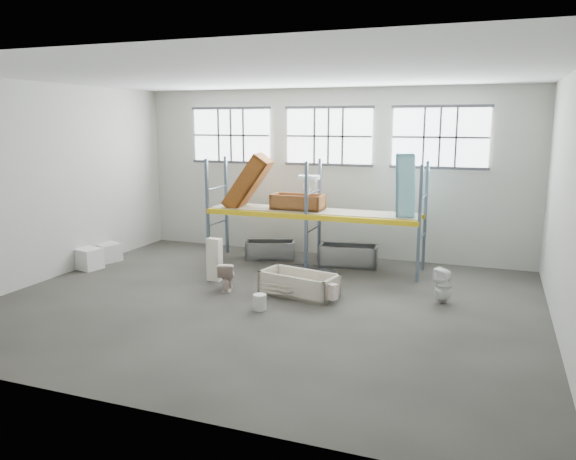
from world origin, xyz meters
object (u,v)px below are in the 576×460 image
at_px(bathtub_beige, 299,284).
at_px(steel_tub_left, 270,250).
at_px(blue_tub_upright, 406,185).
at_px(carton_near, 88,259).
at_px(bucket, 260,302).
at_px(toilet_white, 443,286).
at_px(cistern_tall, 215,259).
at_px(steel_tub_right, 348,255).
at_px(rust_tub_flat, 298,202).
at_px(toilet_beige, 227,276).

height_order(bathtub_beige, steel_tub_left, bathtub_beige).
distance_m(blue_tub_upright, carton_near, 8.90).
bearing_deg(bucket, steel_tub_left, 109.48).
bearing_deg(toilet_white, cistern_tall, -66.30).
bearing_deg(steel_tub_right, steel_tub_left, 179.81).
relative_size(rust_tub_flat, bucket, 4.24).
bearing_deg(steel_tub_right, toilet_white, -40.91).
xyz_separation_m(cistern_tall, carton_near, (-3.84, -0.21, -0.26)).
bearing_deg(bathtub_beige, carton_near, -169.51).
relative_size(steel_tub_left, steel_tub_right, 0.89).
bearing_deg(toilet_beige, bucket, 122.83).
distance_m(toilet_white, rust_tub_flat, 4.89).
bearing_deg(bathtub_beige, rust_tub_flat, 122.33).
relative_size(blue_tub_upright, bucket, 4.86).
height_order(cistern_tall, steel_tub_left, cistern_tall).
relative_size(steel_tub_left, blue_tub_upright, 0.87).
height_order(steel_tub_left, steel_tub_right, steel_tub_right).
xyz_separation_m(rust_tub_flat, carton_near, (-5.31, -2.45, -1.53)).
bearing_deg(bucket, bathtub_beige, 71.06).
distance_m(toilet_white, steel_tub_right, 3.74).
height_order(steel_tub_left, rust_tub_flat, rust_tub_flat).
relative_size(bathtub_beige, blue_tub_upright, 1.09).
xyz_separation_m(bucket, carton_near, (-5.83, 1.48, 0.12)).
bearing_deg(bathtub_beige, toilet_beige, -160.37).
bearing_deg(bucket, blue_tub_upright, 58.44).
xyz_separation_m(steel_tub_right, blue_tub_upright, (1.58, -0.36, 2.10)).
relative_size(toilet_white, blue_tub_upright, 0.48).
height_order(toilet_beige, cistern_tall, cistern_tall).
relative_size(toilet_beige, steel_tub_right, 0.43).
height_order(steel_tub_right, blue_tub_upright, blue_tub_upright).
bearing_deg(rust_tub_flat, steel_tub_left, 157.76).
bearing_deg(bathtub_beige, steel_tub_left, 135.20).
distance_m(rust_tub_flat, bucket, 4.30).
height_order(steel_tub_left, bucket, steel_tub_left).
xyz_separation_m(bathtub_beige, bucket, (-0.45, -1.30, -0.09)).
bearing_deg(cistern_tall, blue_tub_upright, 30.16).
distance_m(bathtub_beige, toilet_beige, 1.79).
bearing_deg(toilet_white, steel_tub_left, -93.55).
bearing_deg(blue_tub_upright, toilet_white, -59.24).
bearing_deg(carton_near, steel_tub_left, 33.76).
distance_m(steel_tub_right, carton_near, 7.28).
distance_m(toilet_beige, steel_tub_left, 3.29).
bearing_deg(steel_tub_left, carton_near, -146.24).
height_order(bathtub_beige, bucket, bathtub_beige).
bearing_deg(cistern_tall, toilet_beige, -40.39).
distance_m(steel_tub_left, carton_near, 5.16).
height_order(toilet_white, bucket, toilet_white).
height_order(rust_tub_flat, blue_tub_upright, blue_tub_upright).
xyz_separation_m(toilet_white, carton_near, (-9.52, -0.41, -0.11)).
relative_size(toilet_white, carton_near, 1.19).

